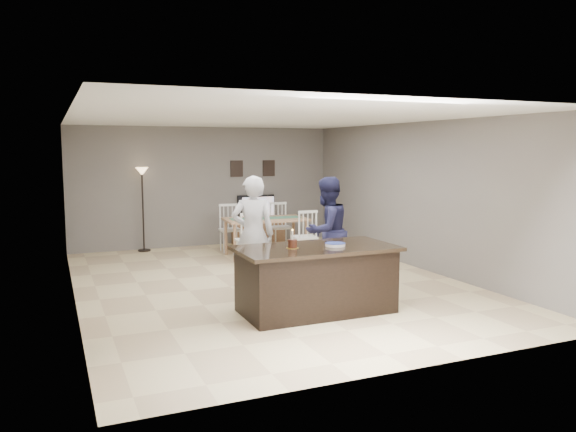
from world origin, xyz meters
name	(u,v)px	position (x,y,z in m)	size (l,w,h in m)	color
floor	(268,283)	(0.00, 0.00, 0.00)	(8.00, 8.00, 0.00)	beige
room_shell	(268,182)	(0.00, 0.00, 1.68)	(8.00, 8.00, 8.00)	slate
kitchen_island	(316,279)	(0.00, -1.80, 0.45)	(2.15, 1.10, 0.90)	black
tv_console	(258,231)	(1.20, 3.77, 0.30)	(1.20, 0.40, 0.60)	brown
television	(257,206)	(1.20, 3.84, 0.86)	(0.91, 0.12, 0.53)	black
tv_screen_glow	(258,206)	(1.20, 3.76, 0.87)	(0.78, 0.78, 0.00)	orange
picture_frames	(253,168)	(1.15, 3.98, 1.75)	(1.10, 0.02, 0.38)	black
doorway	(81,240)	(-2.99, -2.30, 1.26)	(0.00, 2.10, 2.65)	black
woman	(253,234)	(-0.42, -0.45, 0.90)	(0.66, 0.43, 1.81)	#B2B2B6
man	(327,231)	(0.85, -0.45, 0.88)	(0.86, 0.67, 1.76)	#191937
birthday_cake	(292,244)	(-0.34, -1.78, 0.96)	(0.16, 0.16, 0.25)	gold
plate_stack	(335,245)	(0.25, -1.87, 0.92)	(0.28, 0.28, 0.04)	white
dining_table	(266,225)	(0.80, 2.23, 0.65)	(1.73, 1.98, 1.02)	#A07957
floor_lamp	(142,186)	(-1.44, 3.79, 1.41)	(0.27, 0.27, 1.81)	black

